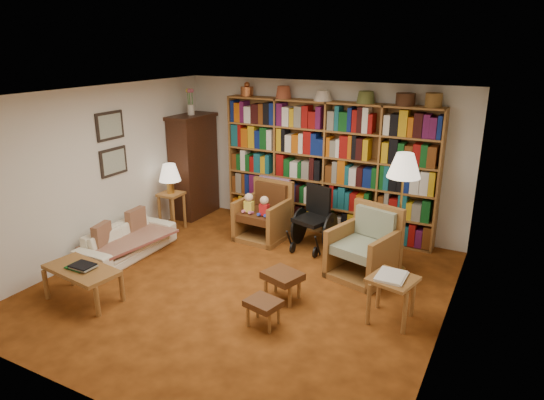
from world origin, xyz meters
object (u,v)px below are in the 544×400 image
Objects in this scene: sofa at (127,241)px; wheelchair at (314,220)px; floor_lamp at (404,170)px; coffee_table at (82,272)px; side_table_papers at (392,285)px; footstool_a at (283,278)px; side_table_lamp at (172,204)px; footstool_b at (263,305)px; armchair_leather at (266,214)px; armchair_sage at (365,249)px.

sofa is 2.88m from wheelchair.
floor_lamp is 1.64× the size of coffee_table.
sofa is 1.35m from coffee_table.
footstool_a is (-1.32, -0.17, -0.15)m from side_table_papers.
side_table_lamp is 2.50m from wheelchair.
footstool_a is (2.77, -1.28, -0.15)m from side_table_lamp.
footstool_b is (2.73, -0.70, 0.03)m from sofa.
side_table_lamp is 1.65m from armchair_leather.
side_table_lamp is at bearing 155.14° from footstool_a.
wheelchair is 2.38m from footstool_b.
armchair_sage is 1.85× the size of footstool_a.
side_table_lamp is at bearing -169.61° from wheelchair.
sofa is 2.82m from footstool_b.
armchair_sage is at bearing -73.03° from sofa.
footstool_b is (-0.62, -1.80, -0.11)m from armchair_sage.
armchair_sage is 1.91m from footstool_b.
armchair_leather is at bearing 124.22° from footstool_a.
side_table_lamp is 0.66× the size of armchair_sage.
wheelchair reaches higher than side_table_papers.
footstool_a is at bearing -79.76° from wheelchair.
armchair_sage reaches higher than footstool_a.
coffee_table is at bearing -166.20° from footstool_b.
sofa is 0.94× the size of floor_lamp.
side_table_lamp is 3.41m from footstool_b.
armchair_sage reaches higher than side_table_papers.
sofa is 4.00m from side_table_papers.
armchair_sage is (3.45, -0.09, -0.09)m from side_table_lamp.
floor_lamp is 3.17× the size of footstool_a.
armchair_sage is 1.02× the size of wheelchair.
armchair_sage reaches higher than footstool_b.
side_table_lamp is 1.51× the size of footstool_b.
floor_lamp is 4.33m from coffee_table.
side_table_lamp is 3.05m from footstool_a.
footstool_a is (2.67, -0.09, 0.08)m from sofa.
coffee_table is at bearing -109.29° from armchair_leather.
armchair_leather is 1.77× the size of footstool_a.
side_table_papers is at bearing -43.79° from wheelchair.
armchair_leather reaches higher than footstool_b.
wheelchair is at bearing 56.94° from coffee_table.
side_table_lamp reaches higher than coffee_table.
sofa is at bearing 165.59° from footstool_b.
armchair_sage is at bearing -28.49° from wheelchair.
side_table_lamp reaches higher than footstool_b.
footstool_a is (1.18, -1.74, -0.08)m from armchair_leather.
armchair_leather is 3.08m from coffee_table.
armchair_leather is 0.96× the size of armchair_sage.
coffee_table is (-2.88, -2.36, 0.02)m from armchair_sage.
wheelchair reaches higher than footstool_a.
floor_lamp is (1.36, -0.24, 1.03)m from wheelchair.
side_table_papers is 3.76m from coffee_table.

